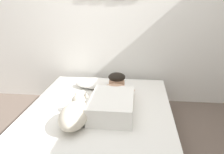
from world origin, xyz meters
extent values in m
plane|color=#66564C|center=(0.00, 0.00, 0.00)|extent=(12.36, 12.36, 0.00)
cube|color=silver|center=(0.00, 1.45, 1.25)|extent=(4.18, 0.10, 2.50)
cube|color=#726051|center=(0.01, 0.28, 0.09)|extent=(1.54, 2.02, 0.18)
cube|color=white|center=(0.01, 0.28, 0.27)|extent=(1.50, 1.96, 0.19)
ellipsoid|color=white|center=(-0.13, 0.89, 0.43)|extent=(0.52, 0.32, 0.11)
cube|color=white|center=(0.16, 0.18, 0.46)|extent=(0.42, 0.64, 0.18)
ellipsoid|color=tan|center=(0.16, 0.52, 0.48)|extent=(0.32, 0.20, 0.16)
sphere|color=tan|center=(0.16, 0.68, 0.52)|extent=(0.19, 0.19, 0.19)
ellipsoid|color=black|center=(0.16, 0.68, 0.59)|extent=(0.20, 0.20, 0.10)
cylinder|color=tan|center=(0.06, 0.66, 0.45)|extent=(0.23, 0.07, 0.14)
cylinder|color=tan|center=(0.26, 0.66, 0.45)|extent=(0.23, 0.07, 0.14)
ellipsoid|color=beige|center=(-0.15, -0.09, 0.47)|extent=(0.26, 0.48, 0.20)
sphere|color=beige|center=(-0.18, 0.17, 0.49)|extent=(0.15, 0.15, 0.15)
cone|color=#A79F8E|center=(-0.20, 0.19, 0.56)|extent=(0.05, 0.05, 0.05)
cone|color=#A79F8E|center=(-0.10, 0.19, 0.56)|extent=(0.05, 0.05, 0.05)
cylinder|color=teal|center=(0.16, 0.69, 0.41)|extent=(0.09, 0.09, 0.07)
torus|color=teal|center=(0.22, 0.69, 0.41)|extent=(0.05, 0.01, 0.05)
cube|color=black|center=(-0.23, 0.18, 0.37)|extent=(0.07, 0.14, 0.01)
camera|label=1|loc=(0.40, -1.98, 1.48)|focal=38.33mm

